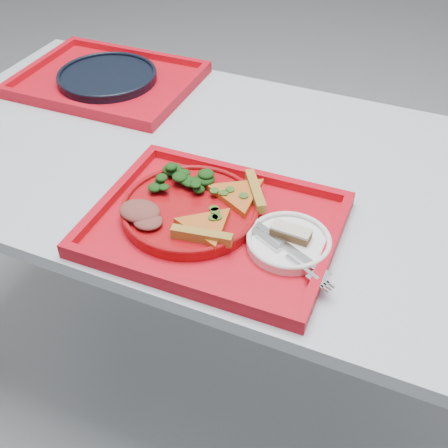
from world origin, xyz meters
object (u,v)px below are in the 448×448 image
Objects in this scene: dinner_plate at (190,211)px; navy_plate at (107,78)px; tray_far at (108,82)px; dessert_bar at (291,233)px; tray_main at (215,227)px.

dinner_plate is 1.00× the size of navy_plate.
dinner_plate is (0.45, -0.41, 0.02)m from tray_far.
tray_far is 0.61m from dinner_plate.
tray_far is 0.76m from dessert_bar.
tray_main is 1.00× the size of tray_far.
tray_main is 1.73× the size of dinner_plate.
dinner_plate is at bearing 168.62° from tray_main.
navy_plate is at bearing 150.41° from dessert_bar.
tray_main is 0.15m from dessert_bar.
tray_main and tray_far have the same top height.
dessert_bar reaches higher than tray_far.
dinner_plate is at bearing -177.02° from dessert_bar.
dessert_bar is (0.65, -0.41, 0.03)m from tray_far.
tray_main is at bearing -39.97° from navy_plate.
tray_main is at bearing -172.99° from dessert_bar.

